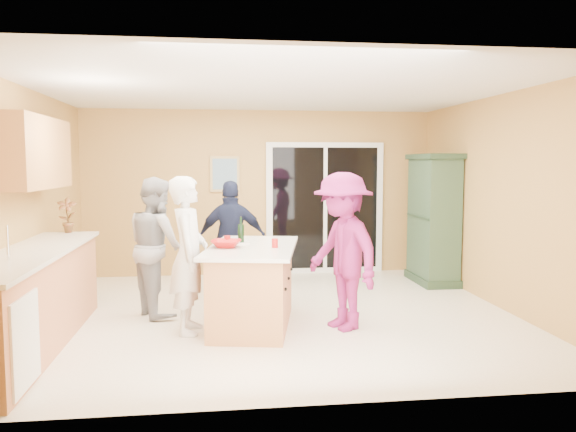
{
  "coord_description": "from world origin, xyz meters",
  "views": [
    {
      "loc": [
        -0.67,
        -6.4,
        1.76
      ],
      "look_at": [
        0.15,
        0.1,
        1.15
      ],
      "focal_mm": 35.0,
      "sensor_mm": 36.0,
      "label": 1
    }
  ],
  "objects": [
    {
      "name": "floor",
      "position": [
        0.0,
        0.0,
        0.0
      ],
      "size": [
        5.5,
        5.5,
        0.0
      ],
      "primitive_type": "plane",
      "color": "white",
      "rests_on": "ground"
    },
    {
      "name": "ceiling",
      "position": [
        0.0,
        0.0,
        2.6
      ],
      "size": [
        5.5,
        5.0,
        0.1
      ],
      "primitive_type": "cube",
      "color": "silver",
      "rests_on": "wall_back"
    },
    {
      "name": "wall_back",
      "position": [
        0.0,
        2.5,
        1.3
      ],
      "size": [
        5.5,
        0.1,
        2.6
      ],
      "primitive_type": "cube",
      "color": "#E6AA5E",
      "rests_on": "ground"
    },
    {
      "name": "wall_front",
      "position": [
        0.0,
        -2.5,
        1.3
      ],
      "size": [
        5.5,
        0.1,
        2.6
      ],
      "primitive_type": "cube",
      "color": "#E6AA5E",
      "rests_on": "ground"
    },
    {
      "name": "wall_left",
      "position": [
        -2.75,
        0.0,
        1.3
      ],
      "size": [
        0.1,
        5.0,
        2.6
      ],
      "primitive_type": "cube",
      "color": "#E6AA5E",
      "rests_on": "ground"
    },
    {
      "name": "wall_right",
      "position": [
        2.75,
        0.0,
        1.3
      ],
      "size": [
        0.1,
        5.0,
        2.6
      ],
      "primitive_type": "cube",
      "color": "#E6AA5E",
      "rests_on": "ground"
    },
    {
      "name": "left_cabinet_run",
      "position": [
        -2.45,
        -1.05,
        0.46
      ],
      "size": [
        0.65,
        3.05,
        1.24
      ],
      "color": "#C3744B",
      "rests_on": "floor"
    },
    {
      "name": "upper_cabinets",
      "position": [
        -2.58,
        -0.2,
        1.88
      ],
      "size": [
        0.35,
        1.6,
        0.75
      ],
      "primitive_type": "cube",
      "color": "#C3744B",
      "rests_on": "wall_left"
    },
    {
      "name": "sliding_door",
      "position": [
        1.05,
        2.46,
        1.05
      ],
      "size": [
        1.9,
        0.07,
        2.1
      ],
      "color": "white",
      "rests_on": "floor"
    },
    {
      "name": "framed_picture",
      "position": [
        -0.55,
        2.48,
        1.6
      ],
      "size": [
        0.46,
        0.04,
        0.56
      ],
      "color": "tan",
      "rests_on": "wall_back"
    },
    {
      "name": "kitchen_island",
      "position": [
        -0.3,
        -0.4,
        0.41
      ],
      "size": [
        1.2,
        1.81,
        0.88
      ],
      "rotation": [
        0.0,
        0.0,
        -0.19
      ],
      "color": "#C3744B",
      "rests_on": "floor"
    },
    {
      "name": "green_hutch",
      "position": [
        2.49,
        1.49,
        0.93
      ],
      "size": [
        0.55,
        1.04,
        1.9
      ],
      "color": "#223723",
      "rests_on": "floor"
    },
    {
      "name": "woman_white",
      "position": [
        -0.97,
        -0.55,
        0.82
      ],
      "size": [
        0.42,
        0.62,
        1.64
      ],
      "primitive_type": "imported",
      "rotation": [
        0.0,
        0.0,
        1.52
      ],
      "color": "white",
      "rests_on": "floor"
    },
    {
      "name": "woman_grey",
      "position": [
        -1.37,
        0.2,
        0.81
      ],
      "size": [
        0.88,
        0.97,
        1.61
      ],
      "primitive_type": "imported",
      "rotation": [
        0.0,
        0.0,
        2.0
      ],
      "color": "#A4A4A6",
      "rests_on": "floor"
    },
    {
      "name": "woman_navy",
      "position": [
        -0.48,
        0.97,
        0.77
      ],
      "size": [
        0.93,
        0.46,
        1.54
      ],
      "primitive_type": "imported",
      "rotation": [
        0.0,
        0.0,
        3.05
      ],
      "color": "#181F36",
      "rests_on": "floor"
    },
    {
      "name": "woman_magenta",
      "position": [
        0.64,
        -0.62,
        0.84
      ],
      "size": [
        0.99,
        1.24,
        1.67
      ],
      "primitive_type": "imported",
      "rotation": [
        0.0,
        0.0,
        -1.17
      ],
      "color": "#801C52",
      "rests_on": "floor"
    },
    {
      "name": "serving_bowl",
      "position": [
        -0.58,
        -0.47,
        0.92
      ],
      "size": [
        0.37,
        0.37,
        0.08
      ],
      "primitive_type": "imported",
      "rotation": [
        0.0,
        0.0,
        -0.18
      ],
      "color": "#B21513",
      "rests_on": "kitchen_island"
    },
    {
      "name": "tulip_vase",
      "position": [
        -2.45,
        0.52,
        1.15
      ],
      "size": [
        0.24,
        0.18,
        0.42
      ],
      "primitive_type": "imported",
      "rotation": [
        0.0,
        0.0,
        0.12
      ],
      "color": "maroon",
      "rests_on": "left_cabinet_run"
    },
    {
      "name": "tumbler_near",
      "position": [
        -0.57,
        -0.3,
        0.93
      ],
      "size": [
        0.09,
        0.09,
        0.1
      ],
      "primitive_type": "cylinder",
      "rotation": [
        0.0,
        0.0,
        -0.34
      ],
      "color": "#B21513",
      "rests_on": "kitchen_island"
    },
    {
      "name": "tumbler_far",
      "position": [
        -0.07,
        -0.56,
        0.93
      ],
      "size": [
        0.08,
        0.08,
        0.1
      ],
      "primitive_type": "cylinder",
      "rotation": [
        0.0,
        0.0,
        0.33
      ],
      "color": "#B21513",
      "rests_on": "kitchen_island"
    },
    {
      "name": "wine_bottle",
      "position": [
        -0.41,
        -0.21,
        0.99
      ],
      "size": [
        0.07,
        0.07,
        0.3
      ],
      "rotation": [
        0.0,
        0.0,
        0.39
      ],
      "color": "black",
      "rests_on": "kitchen_island"
    },
    {
      "name": "white_plate",
      "position": [
        -0.43,
        -0.15,
        0.89
      ],
      "size": [
        0.28,
        0.28,
        0.02
      ],
      "primitive_type": "cylinder",
      "rotation": [
        0.0,
        0.0,
        0.19
      ],
      "color": "silver",
      "rests_on": "kitchen_island"
    }
  ]
}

